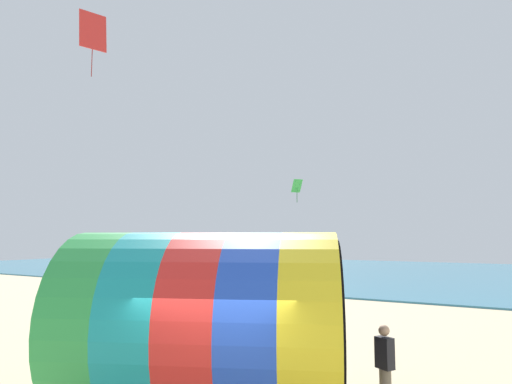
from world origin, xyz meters
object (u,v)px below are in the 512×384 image
giant_inflatable_tube (207,323)px  kite_green_diamond (297,186)px  kite_handler (385,367)px  kite_red_diamond (93,32)px

giant_inflatable_tube → kite_green_diamond: (-4.49, 13.89, 4.31)m
kite_handler → kite_red_diamond: (-11.33, 1.78, 10.48)m
kite_red_diamond → kite_green_diamond: bearing=68.8°
kite_handler → kite_green_diamond: kite_green_diamond is taller
kite_handler → kite_red_diamond: kite_red_diamond is taller
kite_red_diamond → kite_green_diamond: size_ratio=2.14×
kite_handler → kite_red_diamond: bearing=171.1°
kite_red_diamond → kite_handler: bearing=-8.9°
kite_handler → kite_green_diamond: (-7.44, 11.79, 5.24)m
kite_handler → kite_red_diamond: 15.54m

